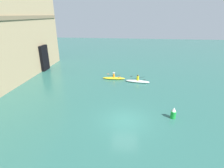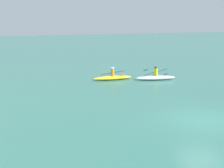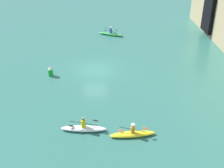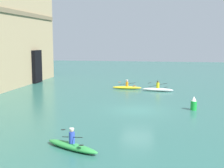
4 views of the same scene
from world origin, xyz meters
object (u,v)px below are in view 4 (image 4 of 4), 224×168
kayak_white (158,89)px  kayak_green (72,145)px  kayak_yellow (127,87)px  marker_buoy (194,104)px

kayak_white → kayak_green: 20.19m
kayak_yellow → marker_buoy: 12.17m
kayak_green → marker_buoy: size_ratio=2.98×
kayak_white → kayak_green: bearing=86.0°
kayak_yellow → marker_buoy: marker_buoy is taller
kayak_white → kayak_green: size_ratio=1.05×
kayak_yellow → kayak_white: 3.73m
kayak_white → marker_buoy: kayak_white is taller
kayak_green → marker_buoy: bearing=83.3°
kayak_green → marker_buoy: (10.71, -6.99, 0.31)m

